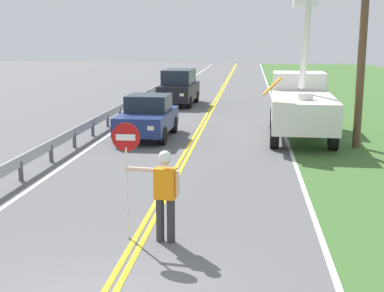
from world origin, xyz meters
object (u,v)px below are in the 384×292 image
Objects in this scene: stop_sign_paddle at (126,155)px; utility_bucket_truck at (301,101)px; oncoming_suv_second at (179,87)px; oncoming_sedan_nearest at (148,117)px; flagger_worker at (165,190)px; utility_pole_near at (364,19)px.

stop_sign_paddle is 0.34× the size of utility_bucket_truck.
oncoming_suv_second is at bearing 94.93° from stop_sign_paddle.
oncoming_sedan_nearest is (-1.66, 10.64, -0.88)m from stop_sign_paddle.
utility_bucket_truck is 6.16m from oncoming_sedan_nearest.
oncoming_sedan_nearest is at bearing 98.86° from stop_sign_paddle.
oncoming_suv_second is (-1.82, 21.11, -0.65)m from stop_sign_paddle.
oncoming_sedan_nearest is at bearing -170.96° from utility_bucket_truck.
flagger_worker is 0.78× the size of stop_sign_paddle.
oncoming_suv_second is 14.51m from utility_pole_near.
utility_pole_near is at bearing -55.08° from oncoming_suv_second.
flagger_worker is 1.02m from stop_sign_paddle.
stop_sign_paddle is 10.81m from oncoming_sedan_nearest.
flagger_worker is 12.26m from utility_bucket_truck.
flagger_worker is 21.37m from oncoming_suv_second.
oncoming_sedan_nearest is 0.47× the size of utility_pole_near.
utility_pole_near reaches higher than oncoming_suv_second.
utility_pole_near reaches higher than utility_bucket_truck.
stop_sign_paddle is at bearing -110.73° from utility_bucket_truck.
stop_sign_paddle reaches higher than oncoming_sedan_nearest.
stop_sign_paddle is 0.50× the size of oncoming_suv_second.
stop_sign_paddle is 11.77m from utility_pole_near.
oncoming_sedan_nearest is (-6.05, -0.96, -0.60)m from utility_bucket_truck.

